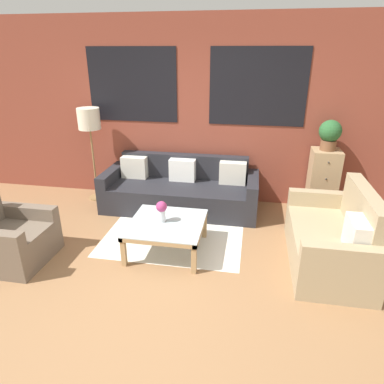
{
  "coord_description": "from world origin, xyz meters",
  "views": [
    {
      "loc": [
        0.92,
        -2.83,
        2.3
      ],
      "look_at": [
        0.18,
        1.3,
        0.55
      ],
      "focal_mm": 32.0,
      "sensor_mm": 36.0,
      "label": 1
    }
  ],
  "objects_px": {
    "coffee_table": "(167,226)",
    "potted_plant": "(330,134)",
    "couch_dark": "(181,191)",
    "settee_vintage": "(333,240)",
    "floor_lamp": "(89,123)",
    "flower_vase": "(162,210)",
    "armchair_corner": "(9,239)",
    "drawer_cabinet": "(322,182)"
  },
  "relations": [
    {
      "from": "potted_plant",
      "to": "armchair_corner",
      "type": "bearing_deg",
      "value": -152.13
    },
    {
      "from": "coffee_table",
      "to": "potted_plant",
      "type": "bearing_deg",
      "value": 36.04
    },
    {
      "from": "armchair_corner",
      "to": "drawer_cabinet",
      "type": "height_order",
      "value": "drawer_cabinet"
    },
    {
      "from": "settee_vintage",
      "to": "flower_vase",
      "type": "distance_m",
      "value": 1.99
    },
    {
      "from": "coffee_table",
      "to": "floor_lamp",
      "type": "relative_size",
      "value": 0.6
    },
    {
      "from": "floor_lamp",
      "to": "drawer_cabinet",
      "type": "height_order",
      "value": "floor_lamp"
    },
    {
      "from": "flower_vase",
      "to": "armchair_corner",
      "type": "bearing_deg",
      "value": -162.49
    },
    {
      "from": "drawer_cabinet",
      "to": "armchair_corner",
      "type": "bearing_deg",
      "value": -152.13
    },
    {
      "from": "coffee_table",
      "to": "drawer_cabinet",
      "type": "xyz_separation_m",
      "value": [
        2.01,
        1.46,
        0.16
      ]
    },
    {
      "from": "couch_dark",
      "to": "settee_vintage",
      "type": "distance_m",
      "value": 2.34
    },
    {
      "from": "coffee_table",
      "to": "drawer_cabinet",
      "type": "relative_size",
      "value": 0.9
    },
    {
      "from": "couch_dark",
      "to": "flower_vase",
      "type": "relative_size",
      "value": 8.86
    },
    {
      "from": "armchair_corner",
      "to": "floor_lamp",
      "type": "distance_m",
      "value": 2.15
    },
    {
      "from": "floor_lamp",
      "to": "couch_dark",
      "type": "bearing_deg",
      "value": -5.19
    },
    {
      "from": "couch_dark",
      "to": "coffee_table",
      "type": "height_order",
      "value": "couch_dark"
    },
    {
      "from": "potted_plant",
      "to": "flower_vase",
      "type": "relative_size",
      "value": 1.62
    },
    {
      "from": "coffee_table",
      "to": "drawer_cabinet",
      "type": "bearing_deg",
      "value": 36.04
    },
    {
      "from": "settee_vintage",
      "to": "potted_plant",
      "type": "bearing_deg",
      "value": 86.34
    },
    {
      "from": "drawer_cabinet",
      "to": "potted_plant",
      "type": "height_order",
      "value": "potted_plant"
    },
    {
      "from": "potted_plant",
      "to": "floor_lamp",
      "type": "bearing_deg",
      "value": -178.74
    },
    {
      "from": "couch_dark",
      "to": "settee_vintage",
      "type": "relative_size",
      "value": 1.57
    },
    {
      "from": "flower_vase",
      "to": "drawer_cabinet",
      "type": "bearing_deg",
      "value": 35.12
    },
    {
      "from": "settee_vintage",
      "to": "floor_lamp",
      "type": "xyz_separation_m",
      "value": [
        -3.47,
        1.33,
        0.94
      ]
    },
    {
      "from": "couch_dark",
      "to": "flower_vase",
      "type": "bearing_deg",
      "value": -88.37
    },
    {
      "from": "potted_plant",
      "to": "flower_vase",
      "type": "height_order",
      "value": "potted_plant"
    },
    {
      "from": "couch_dark",
      "to": "floor_lamp",
      "type": "relative_size",
      "value": 1.58
    },
    {
      "from": "coffee_table",
      "to": "couch_dark",
      "type": "bearing_deg",
      "value": 94.25
    },
    {
      "from": "drawer_cabinet",
      "to": "flower_vase",
      "type": "xyz_separation_m",
      "value": [
        -2.07,
        -1.45,
        0.05
      ]
    },
    {
      "from": "coffee_table",
      "to": "armchair_corner",
      "type": "bearing_deg",
      "value": -163.29
    },
    {
      "from": "armchair_corner",
      "to": "potted_plant",
      "type": "xyz_separation_m",
      "value": [
        3.76,
        1.99,
        0.94
      ]
    },
    {
      "from": "drawer_cabinet",
      "to": "flower_vase",
      "type": "bearing_deg",
      "value": -144.88
    },
    {
      "from": "armchair_corner",
      "to": "flower_vase",
      "type": "distance_m",
      "value": 1.79
    },
    {
      "from": "armchair_corner",
      "to": "coffee_table",
      "type": "relative_size",
      "value": 0.95
    },
    {
      "from": "floor_lamp",
      "to": "potted_plant",
      "type": "xyz_separation_m",
      "value": [
        3.56,
        0.08,
        -0.04
      ]
    },
    {
      "from": "settee_vintage",
      "to": "potted_plant",
      "type": "height_order",
      "value": "potted_plant"
    },
    {
      "from": "coffee_table",
      "to": "potted_plant",
      "type": "distance_m",
      "value": 2.64
    },
    {
      "from": "armchair_corner",
      "to": "coffee_table",
      "type": "distance_m",
      "value": 1.83
    },
    {
      "from": "coffee_table",
      "to": "flower_vase",
      "type": "xyz_separation_m",
      "value": [
        -0.06,
        0.01,
        0.21
      ]
    },
    {
      "from": "settee_vintage",
      "to": "drawer_cabinet",
      "type": "xyz_separation_m",
      "value": [
        0.09,
        1.41,
        0.18
      ]
    },
    {
      "from": "couch_dark",
      "to": "coffee_table",
      "type": "xyz_separation_m",
      "value": [
        0.09,
        -1.25,
        0.05
      ]
    },
    {
      "from": "couch_dark",
      "to": "coffee_table",
      "type": "distance_m",
      "value": 1.26
    },
    {
      "from": "couch_dark",
      "to": "drawer_cabinet",
      "type": "bearing_deg",
      "value": 5.73
    }
  ]
}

